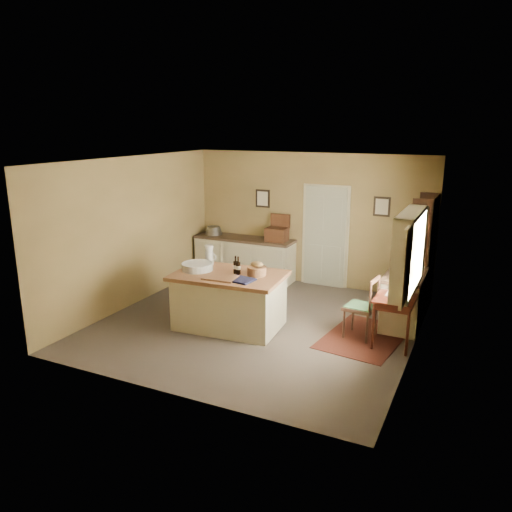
{
  "coord_description": "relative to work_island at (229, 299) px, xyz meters",
  "views": [
    {
      "loc": [
        3.32,
        -7.06,
        3.24
      ],
      "look_at": [
        -0.06,
        0.07,
        1.15
      ],
      "focal_mm": 35.0,
      "sensor_mm": 36.0,
      "label": 1
    }
  ],
  "objects": [
    {
      "name": "door",
      "position": [
        0.73,
        2.77,
        0.57
      ],
      "size": [
        0.97,
        0.06,
        2.11
      ],
      "primitive_type": "cube",
      "color": "#ABAD93",
      "rests_on": "ground"
    },
    {
      "name": "right_cabinet",
      "position": [
        2.58,
        1.25,
        -0.02
      ],
      "size": [
        0.61,
        1.1,
        0.99
      ],
      "color": "#C3B998",
      "rests_on": "ground"
    },
    {
      "name": "framed_prints",
      "position": [
        0.58,
        2.78,
        1.24
      ],
      "size": [
        2.82,
        0.02,
        0.38
      ],
      "color": "black",
      "rests_on": "ground"
    },
    {
      "name": "wall_right",
      "position": [
        2.88,
        0.3,
        0.87
      ],
      "size": [
        0.1,
        5.0,
        2.7
      ],
      "primitive_type": "cube",
      "color": "#9C814C",
      "rests_on": "ground"
    },
    {
      "name": "ceiling",
      "position": [
        0.38,
        0.3,
        2.22
      ],
      "size": [
        5.0,
        5.0,
        0.0
      ],
      "primitive_type": "plane",
      "color": "silver",
      "rests_on": "wall_back"
    },
    {
      "name": "desk_chair",
      "position": [
        2.05,
        0.5,
        0.01
      ],
      "size": [
        0.51,
        0.51,
        0.98
      ],
      "primitive_type": null,
      "rotation": [
        0.0,
        0.0,
        -0.12
      ],
      "color": "black",
      "rests_on": "ground"
    },
    {
      "name": "wall_back",
      "position": [
        0.38,
        2.8,
        0.87
      ],
      "size": [
        5.0,
        0.1,
        2.7
      ],
      "primitive_type": "cube",
      "color": "#9C814C",
      "rests_on": "ground"
    },
    {
      "name": "window",
      "position": [
        2.8,
        0.1,
        1.07
      ],
      "size": [
        0.25,
        1.99,
        1.12
      ],
      "color": "#C3B998",
      "rests_on": "ground"
    },
    {
      "name": "sideboard",
      "position": [
        -0.96,
        2.5,
        -0.0
      ],
      "size": [
        2.19,
        0.62,
        1.18
      ],
      "color": "#C3B998",
      "rests_on": "ground"
    },
    {
      "name": "writing_desk",
      "position": [
        2.58,
        0.56,
        0.19
      ],
      "size": [
        0.57,
        0.94,
        0.82
      ],
      "color": "#34120B",
      "rests_on": "ground"
    },
    {
      "name": "wall_front",
      "position": [
        0.38,
        -2.2,
        0.87
      ],
      "size": [
        5.0,
        0.1,
        2.7
      ],
      "primitive_type": "cube",
      "color": "#9C814C",
      "rests_on": "ground"
    },
    {
      "name": "shelving_unit",
      "position": [
        2.73,
        2.3,
        0.54
      ],
      "size": [
        0.35,
        0.92,
        2.04
      ],
      "color": "black",
      "rests_on": "ground"
    },
    {
      "name": "wall_left",
      "position": [
        -2.12,
        0.3,
        0.87
      ],
      "size": [
        0.1,
        5.0,
        2.7
      ],
      "primitive_type": "cube",
      "color": "#9C814C",
      "rests_on": "ground"
    },
    {
      "name": "work_island",
      "position": [
        0.0,
        0.0,
        0.0
      ],
      "size": [
        1.84,
        1.27,
        1.2
      ],
      "rotation": [
        0.0,
        0.0,
        0.07
      ],
      "color": "#C3B998",
      "rests_on": "ground"
    },
    {
      "name": "rug",
      "position": [
        2.13,
        0.5,
        -0.48
      ],
      "size": [
        1.3,
        1.73,
        0.01
      ],
      "primitive_type": "cube",
      "rotation": [
        0.0,
        0.0,
        -0.13
      ],
      "color": "#481D12",
      "rests_on": "ground"
    },
    {
      "name": "ground",
      "position": [
        0.38,
        0.3,
        -0.48
      ],
      "size": [
        5.0,
        5.0,
        0.0
      ],
      "primitive_type": "plane",
      "color": "brown",
      "rests_on": "ground"
    }
  ]
}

